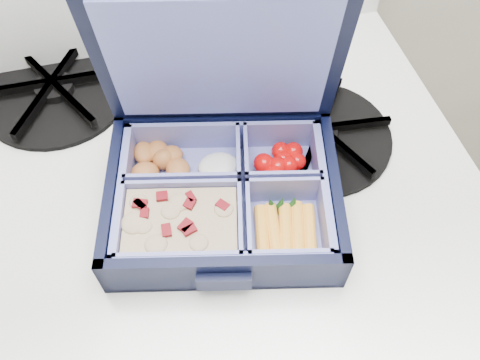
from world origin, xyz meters
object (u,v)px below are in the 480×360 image
object	(u,v)px
stove	(223,323)
bento_box	(223,196)
burner_grate	(320,131)
fork	(219,124)

from	to	relation	value
stove	bento_box	size ratio (longest dim) A/B	3.86
burner_grate	bento_box	bearing A→B (deg)	-152.54
bento_box	burner_grate	size ratio (longest dim) A/B	1.36
stove	fork	distance (m)	0.47
bento_box	fork	xyz separation A→B (m)	(0.02, 0.12, -0.02)
stove	burner_grate	bearing A→B (deg)	15.77
stove	burner_grate	xyz separation A→B (m)	(0.14, 0.04, 0.47)
stove	burner_grate	distance (m)	0.49
bento_box	burner_grate	world-z (taller)	bento_box
stove	fork	xyz separation A→B (m)	(0.03, 0.09, 0.46)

